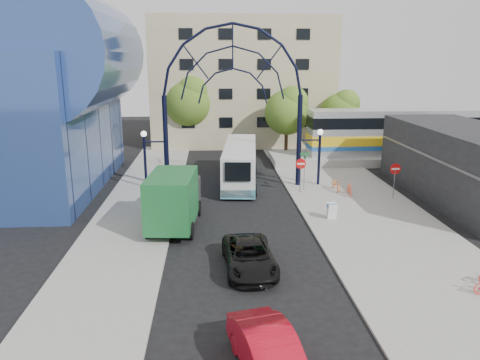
{
  "coord_description": "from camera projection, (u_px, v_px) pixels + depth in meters",
  "views": [
    {
      "loc": [
        -1.71,
        -20.58,
        9.6
      ],
      "look_at": [
        0.01,
        6.0,
        2.65
      ],
      "focal_mm": 35.0,
      "sensor_mm": 36.0,
      "label": 1
    }
  ],
  "objects": [
    {
      "name": "do_not_enter_sign",
      "position": [
        395.0,
        172.0,
        32.24
      ],
      "size": [
        0.76,
        0.07,
        2.48
      ],
      "color": "slate",
      "rests_on": "sidewalk_east"
    },
    {
      "name": "tree_north_a",
      "position": [
        288.0,
        110.0,
        46.66
      ],
      "size": [
        4.48,
        4.48,
        7.0
      ],
      "color": "#382314",
      "rests_on": "ground"
    },
    {
      "name": "bike_near_a",
      "position": [
        336.0,
        184.0,
        34.52
      ],
      "size": [
        0.75,
        1.91,
        0.99
      ],
      "primitive_type": "imported",
      "rotation": [
        0.0,
        0.0,
        0.05
      ],
      "color": "orange",
      "rests_on": "sidewalk_east"
    },
    {
      "name": "apartment_block",
      "position": [
        241.0,
        81.0,
        54.53
      ],
      "size": [
        20.0,
        12.1,
        14.0
      ],
      "color": "tan",
      "rests_on": "ground"
    },
    {
      "name": "bike_near_b",
      "position": [
        349.0,
        189.0,
        33.36
      ],
      "size": [
        0.61,
        1.59,
        0.93
      ],
      "primitive_type": "imported",
      "rotation": [
        0.0,
        0.0,
        -0.11
      ],
      "color": "#E3472D",
      "rests_on": "sidewalk_east"
    },
    {
      "name": "gateway_arch",
      "position": [
        233.0,
        73.0,
        33.76
      ],
      "size": [
        13.64,
        0.44,
        12.1
      ],
      "color": "black",
      "rests_on": "ground"
    },
    {
      "name": "green_truck",
      "position": [
        175.0,
        199.0,
        27.22
      ],
      "size": [
        3.0,
        6.81,
        3.35
      ],
      "rotation": [
        0.0,
        0.0,
        -0.08
      ],
      "color": "black",
      "rests_on": "ground"
    },
    {
      "name": "sidewalk_east",
      "position": [
        381.0,
        230.0,
        26.75
      ],
      "size": [
        8.0,
        56.0,
        0.12
      ],
      "primitive_type": "cube",
      "color": "gray",
      "rests_on": "ground"
    },
    {
      "name": "black_suv",
      "position": [
        249.0,
        256.0,
        21.73
      ],
      "size": [
        2.49,
        4.99,
        1.36
      ],
      "primitive_type": "imported",
      "rotation": [
        0.0,
        0.0,
        0.05
      ],
      "color": "black",
      "rests_on": "ground"
    },
    {
      "name": "tree_north_b",
      "position": [
        189.0,
        100.0,
        49.73
      ],
      "size": [
        5.12,
        5.12,
        8.0
      ],
      "color": "#382314",
      "rests_on": "ground"
    },
    {
      "name": "stop_sign",
      "position": [
        301.0,
        167.0,
        33.78
      ],
      "size": [
        0.8,
        0.07,
        2.5
      ],
      "color": "slate",
      "rests_on": "sidewalk_east"
    },
    {
      "name": "plaza_west",
      "position": [
        131.0,
        224.0,
        27.78
      ],
      "size": [
        5.0,
        50.0,
        0.12
      ],
      "primitive_type": "cube",
      "color": "gray",
      "rests_on": "ground"
    },
    {
      "name": "train_car",
      "position": [
        440.0,
        131.0,
        44.16
      ],
      "size": [
        25.1,
        3.05,
        4.2
      ],
      "color": "#B7B7BC",
      "rests_on": "train_platform"
    },
    {
      "name": "sandwich_board",
      "position": [
        332.0,
        209.0,
        28.33
      ],
      "size": [
        0.55,
        0.61,
        0.99
      ],
      "color": "white",
      "rests_on": "sidewalk_east"
    },
    {
      "name": "street_name_sign",
      "position": [
        305.0,
        163.0,
        34.36
      ],
      "size": [
        0.7,
        0.7,
        2.8
      ],
      "color": "slate",
      "rests_on": "sidewalk_east"
    },
    {
      "name": "commercial_block_east",
      "position": [
        466.0,
        164.0,
        32.42
      ],
      "size": [
        6.0,
        16.0,
        5.0
      ],
      "primitive_type": "cube",
      "color": "black",
      "rests_on": "ground"
    },
    {
      "name": "city_bus",
      "position": [
        240.0,
        163.0,
        37.07
      ],
      "size": [
        3.43,
        11.1,
        3.0
      ],
      "rotation": [
        0.0,
        0.0,
        -0.09
      ],
      "color": "silver",
      "rests_on": "ground"
    },
    {
      "name": "red_sedan",
      "position": [
        270.0,
        354.0,
        14.41
      ],
      "size": [
        2.62,
        4.8,
        1.5
      ],
      "primitive_type": "imported",
      "rotation": [
        0.0,
        0.0,
        0.24
      ],
      "color": "#A90A1B",
      "rests_on": "ground"
    },
    {
      "name": "train_platform",
      "position": [
        437.0,
        157.0,
        44.79
      ],
      "size": [
        32.0,
        5.0,
        0.8
      ],
      "primitive_type": "cube",
      "color": "gray",
      "rests_on": "ground"
    },
    {
      "name": "transit_hall",
      "position": [
        24.0,
        99.0,
        34.24
      ],
      "size": [
        16.5,
        18.0,
        14.5
      ],
      "color": "#2C4788",
      "rests_on": "ground"
    },
    {
      "name": "ground",
      "position": [
        248.0,
        265.0,
        22.4
      ],
      "size": [
        120.0,
        120.0,
        0.0
      ],
      "primitive_type": "plane",
      "color": "black",
      "rests_on": "ground"
    },
    {
      "name": "tree_north_c",
      "position": [
        342.0,
        111.0,
        49.04
      ],
      "size": [
        4.16,
        4.16,
        6.5
      ],
      "color": "#382314",
      "rests_on": "ground"
    }
  ]
}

